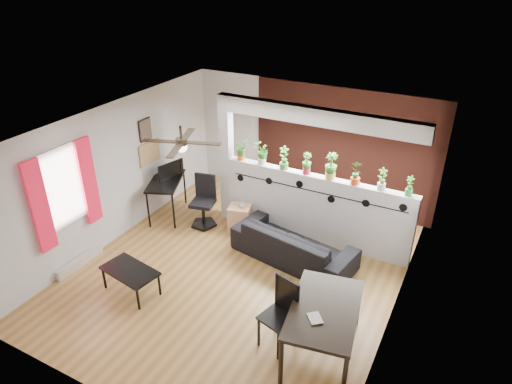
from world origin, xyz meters
name	(u,v)px	position (x,y,z in m)	size (l,w,h in m)	color
room_shell	(238,205)	(0.00, 0.00, 1.30)	(6.30, 7.10, 2.90)	brown
partition_wall	(316,209)	(0.80, 1.50, 0.68)	(3.60, 0.18, 1.35)	#BCBCC1
ceiling_header	(322,117)	(0.80, 1.50, 2.45)	(3.60, 0.18, 0.30)	silver
pier_column	(227,159)	(-1.11, 1.50, 1.30)	(0.22, 0.20, 2.60)	#BCBCC1
brick_panel	(343,151)	(0.80, 2.97, 1.30)	(3.90, 0.05, 2.60)	#AA4231
vine_decal	(315,192)	(0.80, 1.40, 1.08)	(3.31, 0.01, 0.30)	black
window_assembly	(63,190)	(-2.56, -1.20, 1.51)	(0.09, 1.30, 1.55)	white
baseboard_heater	(80,261)	(-2.54, -1.20, 0.09)	(0.08, 1.00, 0.18)	silver
corkboard	(150,153)	(-2.58, 0.95, 1.35)	(0.03, 0.60, 0.45)	#A07E4D
framed_art	(145,130)	(-2.58, 0.90, 1.85)	(0.03, 0.34, 0.44)	#8C7259
ceiling_fan	(182,144)	(-0.80, -0.30, 2.31)	(1.19, 1.19, 0.43)	black
potted_plant_0	(241,149)	(-0.78, 1.50, 1.57)	(0.20, 0.24, 0.41)	orange
potted_plant_1	(262,153)	(-0.33, 1.50, 1.57)	(0.27, 0.27, 0.42)	silver
potted_plant_2	(284,157)	(0.12, 1.50, 1.59)	(0.28, 0.25, 0.45)	#428E33
potted_plant_3	(307,163)	(0.57, 1.50, 1.56)	(0.26, 0.26, 0.40)	#CA2040
potted_plant_4	(331,166)	(1.03, 1.50, 1.61)	(0.26, 0.21, 0.49)	#D7C44B
potted_plant_5	(356,172)	(1.48, 1.50, 1.59)	(0.26, 0.23, 0.45)	#EB481B
potted_plant_6	(382,178)	(1.93, 1.50, 1.56)	(0.25, 0.23, 0.40)	silver
potted_plant_7	(410,185)	(2.38, 1.50, 1.54)	(0.21, 0.19, 0.36)	#318937
sofa	(293,245)	(0.70, 0.72, 0.31)	(2.11, 0.83, 0.62)	black
cube_shelf	(240,218)	(-0.64, 1.16, 0.26)	(0.42, 0.37, 0.51)	tan
cup	(242,205)	(-0.59, 1.16, 0.56)	(0.13, 0.13, 0.10)	gray
computer_desk	(166,183)	(-2.25, 0.96, 0.73)	(0.98, 1.26, 0.81)	black
monitor	(170,173)	(-2.25, 1.11, 0.91)	(0.06, 0.34, 0.19)	black
office_chair	(204,204)	(-1.36, 0.99, 0.46)	(0.54, 0.54, 1.04)	black
dining_table	(324,313)	(1.91, -1.07, 0.70)	(1.10, 1.56, 0.79)	black
book	(309,319)	(1.81, -1.37, 0.80)	(0.16, 0.21, 0.02)	gray
folding_chair	(282,307)	(1.34, -1.16, 0.62)	(0.53, 0.53, 1.05)	black
coffee_table	(130,272)	(-1.26, -1.30, 0.39)	(1.00, 0.66, 0.43)	black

